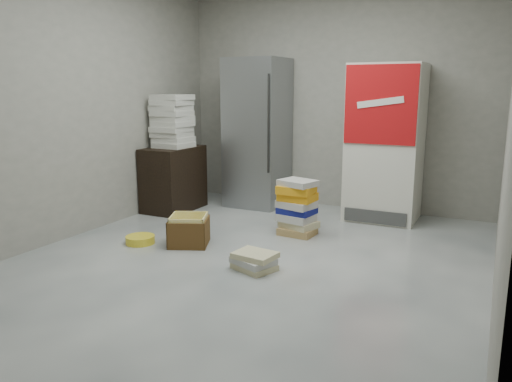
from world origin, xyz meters
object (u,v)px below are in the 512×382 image
at_px(phonebook_stack_main, 297,207).
at_px(cardboard_box, 189,233).
at_px(wood_shelf, 174,179).
at_px(steel_fridge, 258,133).
at_px(coke_cooler, 385,143).

distance_m(phonebook_stack_main, cardboard_box, 1.17).
bearing_deg(wood_shelf, phonebook_stack_main, -10.52).
bearing_deg(wood_shelf, cardboard_box, -49.22).
xyz_separation_m(steel_fridge, phonebook_stack_main, (0.99, -1.07, -0.65)).
bearing_deg(steel_fridge, phonebook_stack_main, -47.26).
xyz_separation_m(coke_cooler, cardboard_box, (-1.49, -1.87, -0.78)).
distance_m(coke_cooler, wood_shelf, 2.63).
bearing_deg(phonebook_stack_main, steel_fridge, 141.79).
relative_size(steel_fridge, coke_cooler, 1.06).
bearing_deg(steel_fridge, cardboard_box, -85.21).
height_order(wood_shelf, cardboard_box, wood_shelf).
bearing_deg(cardboard_box, steel_fridge, 71.34).
height_order(coke_cooler, phonebook_stack_main, coke_cooler).
height_order(coke_cooler, wood_shelf, coke_cooler).
bearing_deg(coke_cooler, phonebook_stack_main, -122.02).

